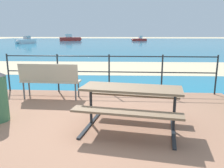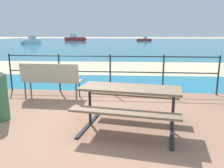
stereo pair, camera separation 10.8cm
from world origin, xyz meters
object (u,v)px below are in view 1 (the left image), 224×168
(boat_near, at_px, (139,39))
(boat_far, at_px, (70,39))
(boat_mid, at_px, (26,41))
(park_bench, at_px, (50,78))
(picnic_table, at_px, (131,97))

(boat_near, height_order, boat_far, boat_far)
(boat_near, bearing_deg, boat_mid, 23.61)
(park_bench, relative_size, boat_far, 0.27)
(boat_near, bearing_deg, park_bench, 67.43)
(park_bench, height_order, boat_near, boat_near)
(picnic_table, xyz_separation_m, park_bench, (-2.05, 1.70, -0.02))
(park_bench, bearing_deg, boat_far, -74.55)
(boat_near, xyz_separation_m, boat_far, (-17.22, -0.82, 0.20))
(picnic_table, bearing_deg, park_bench, 149.40)
(boat_near, bearing_deg, picnic_table, 69.78)
(picnic_table, xyz_separation_m, boat_near, (2.85, 53.53, -0.26))
(picnic_table, height_order, boat_near, boat_near)
(picnic_table, relative_size, boat_far, 0.34)
(park_bench, distance_m, boat_mid, 37.40)
(boat_near, bearing_deg, boat_far, -14.45)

